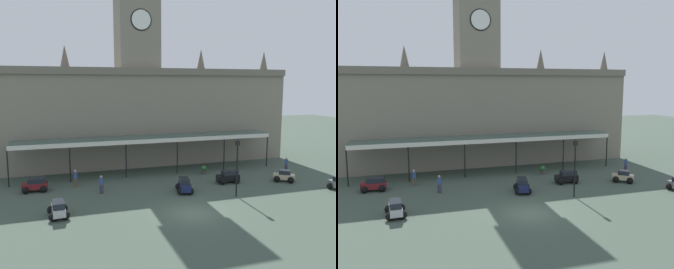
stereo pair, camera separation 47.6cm
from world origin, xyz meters
The scene contains 13 objects.
ground_plane centered at (0.00, 0.00, 0.00)m, with size 140.00×140.00×0.00m, color #3E4E42.
station_building centered at (0.00, 18.75, 6.69)m, with size 37.65×6.80×21.40m.
entrance_canopy centered at (0.00, 13.12, 3.92)m, with size 28.74×3.26×4.07m.
car_navy_estate centered at (1.24, 5.26, 0.56)m, with size 1.86×2.39×1.27m.
car_beige_sedan centered at (12.11, 5.45, 0.50)m, with size 2.25×2.15×1.19m.
car_silver_estate centered at (-9.82, 2.42, 0.56)m, with size 1.65×2.31×1.27m.
car_maroon_estate centered at (-11.78, 9.53, 0.56)m, with size 2.29×1.61×1.27m.
car_black_estate centered at (6.49, 6.75, 0.56)m, with size 2.30×1.63×1.27m.
pedestrian_beside_cars centered at (14.81, 8.76, 0.91)m, with size 0.34×0.39×1.67m.
pedestrian_near_entrance centered at (-6.06, 7.15, 0.91)m, with size 0.37×0.34×1.67m.
pedestrian_crossing_forecourt centered at (-8.17, 9.99, 0.91)m, with size 0.36×0.34×1.67m.
victorian_lamppost centered at (5.14, 2.66, 3.17)m, with size 0.30×0.30×5.13m.
planter_by_canopy centered at (5.49, 10.62, 0.49)m, with size 0.60×0.60×0.96m.
Camera 2 is at (-9.16, -23.82, 9.80)m, focal length 37.24 mm.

